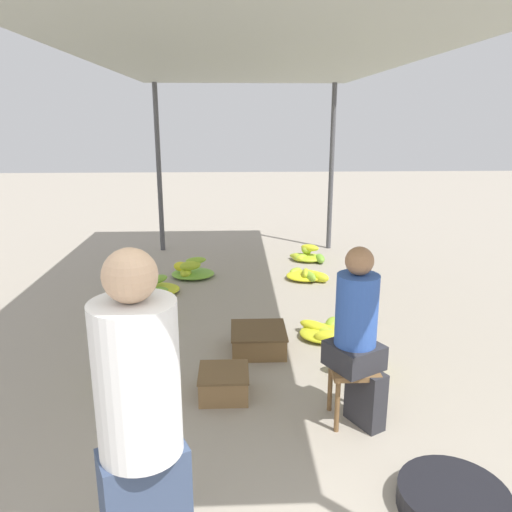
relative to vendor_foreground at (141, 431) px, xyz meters
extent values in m
cylinder|color=#4C4C51|center=(-0.83, 6.47, 0.48)|extent=(0.08, 0.08, 2.74)
cylinder|color=#4C4C51|center=(2.04, 6.47, 0.48)|extent=(0.08, 0.08, 2.74)
cube|color=#9EA399|center=(0.61, 2.98, 1.87)|extent=(3.27, 7.38, 0.04)
cylinder|color=white|center=(0.00, 0.00, 0.25)|extent=(0.48, 0.48, 0.69)
sphere|color=tan|center=(0.00, 0.00, 0.71)|extent=(0.22, 0.22, 0.22)
cube|color=brown|center=(1.27, 1.36, -0.46)|extent=(0.34, 0.34, 0.04)
cylinder|color=brown|center=(1.13, 1.22, -0.68)|extent=(0.04, 0.04, 0.40)
cylinder|color=brown|center=(1.41, 1.22, -0.68)|extent=(0.04, 0.04, 0.40)
cylinder|color=brown|center=(1.13, 1.50, -0.68)|extent=(0.04, 0.04, 0.40)
cylinder|color=brown|center=(1.41, 1.50, -0.68)|extent=(0.04, 0.04, 0.40)
cube|color=#2D2D33|center=(1.36, 1.31, -0.66)|extent=(0.27, 0.34, 0.44)
cube|color=#2D2D33|center=(1.27, 1.36, -0.35)|extent=(0.46, 0.46, 0.18)
cylinder|color=#3359B2|center=(1.27, 1.36, 0.00)|extent=(0.41, 0.41, 0.52)
sphere|color=#9E704C|center=(1.27, 1.36, 0.36)|extent=(0.20, 0.20, 0.20)
cylinder|color=black|center=(1.66, 0.45, -0.82)|extent=(0.63, 0.63, 0.13)
ellipsoid|color=#B6CD2C|center=(-0.28, 4.79, -0.78)|extent=(0.17, 0.25, 0.13)
ellipsoid|color=#8FBE32|center=(-0.14, 4.89, -0.63)|extent=(0.33, 0.24, 0.09)
ellipsoid|color=yellow|center=(-0.34, 4.85, -0.71)|extent=(0.28, 0.25, 0.14)
ellipsoid|color=#A9C82E|center=(-0.21, 4.80, -0.68)|extent=(0.34, 0.28, 0.13)
ellipsoid|color=#74B337|center=(-0.19, 4.91, -0.83)|extent=(0.61, 0.53, 0.10)
ellipsoid|color=#8BBC33|center=(-0.65, 3.35, -0.75)|extent=(0.12, 0.30, 0.12)
ellipsoid|color=#78B437|center=(-0.53, 3.25, -0.76)|extent=(0.31, 0.21, 0.15)
ellipsoid|color=#B0CB2D|center=(-0.59, 3.38, -0.76)|extent=(0.29, 0.31, 0.11)
ellipsoid|color=#75B337|center=(-0.55, 3.31, -0.70)|extent=(0.33, 0.19, 0.10)
ellipsoid|color=#9FC430|center=(-0.45, 3.46, -0.81)|extent=(0.28, 0.24, 0.15)
ellipsoid|color=#92BF32|center=(-0.58, 3.27, -0.74)|extent=(0.23, 0.26, 0.11)
ellipsoid|color=#ADC92D|center=(-0.55, 3.36, -0.80)|extent=(0.29, 0.16, 0.10)
ellipsoid|color=#C6D429|center=(-0.57, 3.36, -0.83)|extent=(0.41, 0.36, 0.10)
ellipsoid|color=#73B237|center=(-0.62, 4.08, -0.83)|extent=(0.23, 0.28, 0.11)
ellipsoid|color=#C5D329|center=(-0.77, 4.26, -0.81)|extent=(0.32, 0.36, 0.11)
ellipsoid|color=#7BB536|center=(-0.60, 4.25, -0.70)|extent=(0.34, 0.35, 0.10)
ellipsoid|color=#7BB636|center=(-0.55, 4.13, -0.82)|extent=(0.25, 0.16, 0.13)
ellipsoid|color=#CED727|center=(-0.60, 4.25, -0.83)|extent=(0.58, 0.51, 0.10)
ellipsoid|color=yellow|center=(-0.46, 1.94, -0.78)|extent=(0.29, 0.36, 0.14)
ellipsoid|color=#7DB636|center=(-0.45, 2.11, -0.81)|extent=(0.34, 0.25, 0.10)
ellipsoid|color=yellow|center=(-0.57, 1.90, -0.83)|extent=(0.26, 0.25, 0.10)
ellipsoid|color=#96C031|center=(-0.57, 2.03, -0.70)|extent=(0.28, 0.31, 0.13)
ellipsoid|color=#8CBC33|center=(-0.43, 2.11, -0.82)|extent=(0.21, 0.15, 0.13)
ellipsoid|color=#C7D429|center=(-0.47, 1.95, -0.74)|extent=(0.29, 0.31, 0.14)
ellipsoid|color=#B1CB2D|center=(-0.52, 2.00, -0.83)|extent=(0.36, 0.31, 0.10)
ellipsoid|color=#B4CC2C|center=(1.31, 2.84, -0.81)|extent=(0.24, 0.35, 0.12)
ellipsoid|color=yellow|center=(1.34, 2.64, -0.80)|extent=(0.31, 0.18, 0.14)
ellipsoid|color=yellow|center=(1.23, 2.89, -0.78)|extent=(0.34, 0.33, 0.09)
ellipsoid|color=#A6C72E|center=(1.35, 2.75, -0.83)|extent=(0.20, 0.28, 0.12)
ellipsoid|color=#99C231|center=(1.45, 3.00, -0.81)|extent=(0.25, 0.27, 0.14)
ellipsoid|color=yellow|center=(1.34, 2.81, -0.83)|extent=(0.54, 0.47, 0.10)
ellipsoid|color=#89BB34|center=(1.43, 4.61, -0.80)|extent=(0.23, 0.32, 0.14)
ellipsoid|color=yellow|center=(1.58, 4.61, -0.81)|extent=(0.30, 0.28, 0.14)
ellipsoid|color=#C5D329|center=(1.39, 4.67, -0.77)|extent=(0.15, 0.26, 0.13)
ellipsoid|color=#CBD528|center=(1.42, 4.83, -0.82)|extent=(0.29, 0.12, 0.10)
ellipsoid|color=#A7C72E|center=(1.28, 4.91, -0.81)|extent=(0.24, 0.25, 0.09)
ellipsoid|color=yellow|center=(1.41, 4.79, -0.81)|extent=(0.32, 0.24, 0.09)
ellipsoid|color=yellow|center=(1.40, 4.75, -0.83)|extent=(0.54, 0.47, 0.10)
ellipsoid|color=#A4C62F|center=(1.56, 5.71, -0.70)|extent=(0.26, 0.26, 0.13)
ellipsoid|color=#79B536|center=(1.75, 5.58, -0.82)|extent=(0.15, 0.32, 0.13)
ellipsoid|color=#C7D428|center=(1.56, 5.74, -0.81)|extent=(0.18, 0.23, 0.10)
ellipsoid|color=#9DC330|center=(1.46, 5.63, -0.82)|extent=(0.26, 0.20, 0.13)
ellipsoid|color=#BFD12A|center=(1.40, 5.66, -0.82)|extent=(0.24, 0.33, 0.11)
ellipsoid|color=yellow|center=(1.60, 5.67, -0.67)|extent=(0.33, 0.28, 0.11)
ellipsoid|color=#A6C72E|center=(1.45, 5.76, -0.83)|extent=(0.34, 0.22, 0.10)
ellipsoid|color=#B1CB2C|center=(1.59, 5.67, -0.83)|extent=(0.46, 0.40, 0.10)
ellipsoid|color=#ACC92D|center=(1.58, 2.04, -0.80)|extent=(0.32, 0.35, 0.13)
ellipsoid|color=#BED02A|center=(1.60, 2.13, -0.77)|extent=(0.21, 0.25, 0.14)
ellipsoid|color=yellow|center=(1.54, 1.95, -0.74)|extent=(0.28, 0.24, 0.12)
ellipsoid|color=#99C131|center=(1.35, 2.05, -0.75)|extent=(0.26, 0.19, 0.13)
ellipsoid|color=yellow|center=(1.63, 2.18, -0.81)|extent=(0.26, 0.31, 0.10)
ellipsoid|color=#AFCA2D|center=(1.49, 2.02, -0.76)|extent=(0.31, 0.33, 0.09)
ellipsoid|color=#A0C42F|center=(1.55, 2.04, -0.72)|extent=(0.21, 0.30, 0.09)
ellipsoid|color=yellow|center=(1.50, 2.08, -0.83)|extent=(0.45, 0.40, 0.10)
cube|color=brown|center=(0.63, 2.55, -0.78)|extent=(0.51, 0.51, 0.20)
cube|color=brown|center=(0.63, 2.55, -0.67)|extent=(0.53, 0.53, 0.02)
cube|color=olive|center=(0.31, 1.74, -0.78)|extent=(0.39, 0.39, 0.20)
cube|color=brown|center=(0.31, 1.74, -0.68)|extent=(0.41, 0.41, 0.02)
camera|label=1|loc=(0.42, -1.89, 1.31)|focal=35.00mm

